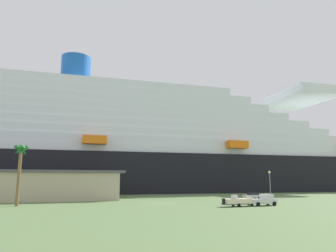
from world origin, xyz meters
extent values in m
plane|color=#567042|center=(0.00, 30.00, 0.00)|extent=(600.00, 600.00, 0.00)
cube|color=black|center=(15.03, 55.33, 7.28)|extent=(228.62, 36.32, 14.56)
cube|color=white|center=(15.03, 55.33, 16.06)|extent=(201.22, 33.22, 3.01)
cube|color=white|center=(10.48, 55.43, 19.07)|extent=(195.12, 32.85, 3.01)
cube|color=white|center=(5.92, 55.53, 22.08)|extent=(186.10, 31.86, 3.01)
cube|color=white|center=(1.36, 55.63, 25.09)|extent=(173.22, 30.75, 3.01)
cube|color=white|center=(-3.20, 55.73, 28.10)|extent=(162.91, 29.75, 3.01)
cube|color=white|center=(-7.76, 55.83, 31.11)|extent=(152.23, 29.10, 3.01)
cube|color=white|center=(-12.32, 55.93, 34.12)|extent=(142.96, 28.42, 3.01)
cube|color=white|center=(-16.88, 56.03, 37.13)|extent=(135.92, 27.71, 3.01)
cube|color=white|center=(-21.44, 56.13, 40.14)|extent=(126.54, 27.06, 3.01)
cube|color=white|center=(83.42, 53.84, 43.65)|extent=(23.55, 34.97, 4.00)
cylinder|color=#1959B2|center=(-19.16, 56.08, 47.24)|extent=(11.53, 11.53, 11.19)
cylinder|color=silver|center=(87.97, 53.74, 47.65)|extent=(0.80, 0.80, 12.00)
cube|color=orange|center=(-11.91, 39.62, 18.17)|extent=(8.07, 3.37, 2.80)
cube|color=orange|center=(41.27, 38.46, 18.17)|extent=(8.07, 3.37, 2.80)
cube|color=silver|center=(17.18, -12.56, 0.85)|extent=(5.70, 2.30, 0.90)
cube|color=silver|center=(18.18, -12.51, 1.75)|extent=(2.11, 1.95, 0.90)
cube|color=#26333F|center=(18.85, -12.47, 1.66)|extent=(0.19, 1.68, 0.63)
cylinder|color=black|center=(19.08, -11.46, 0.40)|extent=(0.81, 0.32, 0.80)
cylinder|color=black|center=(19.19, -13.45, 0.40)|extent=(0.81, 0.32, 0.80)
cylinder|color=black|center=(15.33, -11.66, 0.40)|extent=(0.81, 0.32, 0.80)
cylinder|color=black|center=(15.44, -13.66, 0.40)|extent=(0.81, 0.32, 0.80)
cube|color=#595960|center=(11.47, -12.87, 0.47)|extent=(6.06, 2.13, 0.16)
cube|color=#595960|center=(14.99, -12.68, 0.47)|extent=(1.96, 0.22, 0.10)
cylinder|color=black|center=(11.14, -11.88, 0.32)|extent=(0.65, 0.25, 0.64)
cylinder|color=black|center=(11.25, -13.89, 0.32)|extent=(0.65, 0.25, 0.64)
cube|color=beige|center=(11.47, -12.87, 1.00)|extent=(5.53, 2.31, 0.90)
cone|color=beige|center=(14.58, -12.70, 1.00)|extent=(1.30, 1.88, 1.82)
cube|color=silver|center=(10.92, -12.90, 1.80)|extent=(0.85, 1.04, 0.70)
cube|color=black|center=(8.56, -13.03, 1.00)|extent=(0.39, 0.52, 1.10)
cylinder|color=brown|center=(-28.34, 0.19, 5.29)|extent=(0.62, 0.62, 10.57)
cone|color=#1E6628|center=(-27.95, 0.14, 10.67)|extent=(1.04, 2.72, 1.63)
cone|color=#1E6628|center=(-28.02, 0.43, 10.67)|extent=(2.10, 2.49, 1.89)
cone|color=#1E6628|center=(-28.32, 0.59, 10.67)|extent=(2.48, 0.85, 2.17)
cone|color=#1E6628|center=(-28.55, 0.53, 10.67)|extent=(2.47, 1.90, 2.12)
cone|color=#1E6628|center=(-28.70, 0.37, 10.67)|extent=(1.80, 2.63, 1.87)
cone|color=#1E6628|center=(-28.72, 0.04, 10.67)|extent=(1.57, 2.63, 1.97)
cone|color=#1E6628|center=(-28.57, -0.14, 10.67)|extent=(2.52, 2.04, 1.92)
cone|color=#1E6628|center=(-28.31, -0.21, 10.67)|extent=(2.56, 0.91, 2.05)
cone|color=#1E6628|center=(-28.02, -0.05, 10.67)|extent=(2.12, 2.53, 1.74)
sphere|color=#1E6628|center=(-28.34, 0.19, 10.57)|extent=(1.10, 1.10, 1.10)
cylinder|color=slate|center=(26.29, -2.28, 3.23)|extent=(0.20, 0.20, 6.46)
sphere|color=#F9F2CC|center=(26.29, -2.28, 6.71)|extent=(0.56, 0.56, 0.56)
cube|color=silver|center=(26.92, 6.70, 0.68)|extent=(4.61, 1.99, 0.70)
cube|color=#1E232D|center=(27.15, 6.70, 1.31)|extent=(2.59, 1.77, 0.55)
cylinder|color=black|center=(25.40, 5.75, 0.33)|extent=(0.66, 0.23, 0.66)
cylinder|color=black|center=(25.42, 7.69, 0.33)|extent=(0.66, 0.23, 0.66)
cylinder|color=black|center=(28.43, 5.72, 0.33)|extent=(0.66, 0.23, 0.66)
cylinder|color=black|center=(28.45, 7.65, 0.33)|extent=(0.66, 0.23, 0.66)
cube|color=white|center=(-31.32, 15.50, 0.68)|extent=(4.48, 2.10, 0.70)
cube|color=#1E232D|center=(-31.54, 15.49, 1.31)|extent=(2.54, 1.81, 0.55)
cylinder|color=black|center=(-29.93, 16.51, 0.33)|extent=(0.67, 0.26, 0.66)
cylinder|color=black|center=(-29.82, 14.65, 0.33)|extent=(0.67, 0.26, 0.66)
cylinder|color=black|center=(-32.81, 16.35, 0.33)|extent=(0.67, 0.26, 0.66)
cylinder|color=black|center=(-32.71, 14.49, 0.33)|extent=(0.67, 0.26, 0.66)
camera|label=1|loc=(-18.50, -66.26, 4.97)|focal=33.14mm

